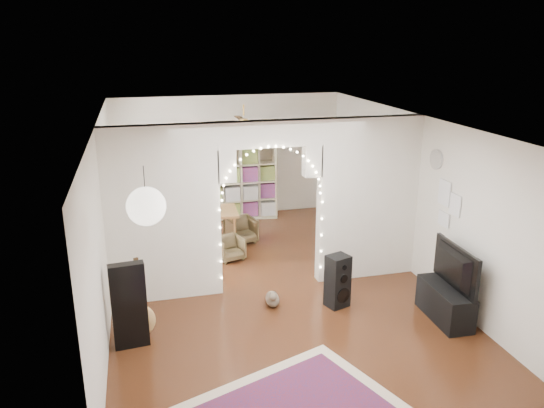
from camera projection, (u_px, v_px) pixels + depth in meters
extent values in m
plane|color=black|center=(270.00, 285.00, 8.70)|extent=(7.50, 7.50, 0.00)
cube|color=white|center=(270.00, 120.00, 7.89)|extent=(5.00, 7.50, 0.02)
cube|color=silver|center=(229.00, 157.00, 11.76)|extent=(5.00, 0.02, 2.70)
cube|color=silver|center=(371.00, 328.00, 4.83)|extent=(5.00, 0.02, 2.70)
cube|color=silver|center=(104.00, 220.00, 7.70)|extent=(0.02, 7.50, 2.70)
cube|color=silver|center=(414.00, 195.00, 8.89)|extent=(0.02, 7.50, 2.70)
cube|color=silver|center=(163.00, 215.00, 7.91)|extent=(1.70, 0.20, 2.70)
cube|color=silver|center=(368.00, 199.00, 8.69)|extent=(1.70, 0.20, 2.70)
cube|color=silver|center=(270.00, 134.00, 7.95)|extent=(1.60, 0.20, 0.40)
cube|color=white|center=(109.00, 179.00, 9.33)|extent=(0.04, 1.20, 1.40)
cylinder|color=white|center=(437.00, 159.00, 8.10)|extent=(0.03, 0.31, 0.31)
sphere|color=white|center=(146.00, 206.00, 5.36)|extent=(0.40, 0.40, 0.40)
cube|color=black|center=(129.00, 306.00, 6.81)|extent=(0.46, 0.19, 1.17)
ellipsoid|color=#B58448|center=(140.00, 309.00, 7.09)|extent=(0.41, 0.28, 0.47)
cube|color=black|center=(138.00, 283.00, 6.97)|extent=(0.05, 0.04, 0.54)
cube|color=black|center=(136.00, 262.00, 6.88)|extent=(0.07, 0.05, 0.12)
ellipsoid|color=brown|center=(272.00, 299.00, 7.99)|extent=(0.25, 0.34, 0.22)
sphere|color=brown|center=(273.00, 296.00, 7.83)|extent=(0.15, 0.15, 0.13)
cone|color=brown|center=(271.00, 293.00, 7.80)|extent=(0.04, 0.04, 0.05)
cone|color=brown|center=(275.00, 292.00, 7.82)|extent=(0.04, 0.04, 0.05)
cylinder|color=brown|center=(271.00, 298.00, 8.17)|extent=(0.07, 0.21, 0.07)
cube|color=black|center=(338.00, 281.00, 7.91)|extent=(0.39, 0.36, 0.81)
cylinder|color=black|center=(343.00, 295.00, 7.85)|extent=(0.23, 0.10, 0.23)
cylinder|color=black|center=(344.00, 279.00, 7.77)|extent=(0.13, 0.06, 0.13)
cylinder|color=black|center=(344.00, 268.00, 7.72)|extent=(0.07, 0.04, 0.07)
cube|color=black|center=(445.00, 303.00, 7.58)|extent=(0.43, 1.01, 0.50)
imported|color=black|center=(449.00, 267.00, 7.41)|extent=(0.18, 1.08, 0.62)
cube|color=#BEAD89|center=(240.00, 182.00, 11.73)|extent=(1.65, 0.62, 1.65)
cube|color=brown|center=(205.00, 212.00, 9.99)|extent=(1.25, 0.87, 0.05)
cylinder|color=brown|center=(179.00, 239.00, 9.71)|extent=(0.05, 0.05, 0.70)
cylinder|color=brown|center=(235.00, 235.00, 9.89)|extent=(0.05, 0.05, 0.70)
cylinder|color=brown|center=(178.00, 227.00, 10.31)|extent=(0.05, 0.05, 0.70)
cylinder|color=brown|center=(231.00, 224.00, 10.49)|extent=(0.05, 0.05, 0.70)
imported|color=white|center=(205.00, 206.00, 9.95)|extent=(0.19, 0.19, 0.19)
imported|color=brown|center=(230.00, 248.00, 9.65)|extent=(0.57, 0.58, 0.43)
imported|color=brown|center=(241.00, 230.00, 10.45)|extent=(0.65, 0.66, 0.50)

